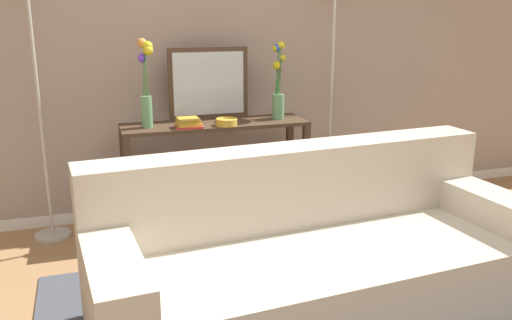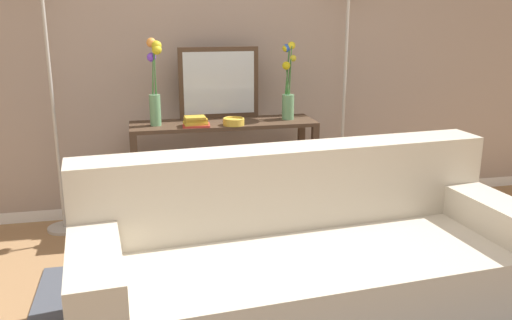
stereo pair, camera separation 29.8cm
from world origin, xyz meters
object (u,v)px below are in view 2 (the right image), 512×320
object	(u,v)px
console_table	(224,153)
book_row_under_console	(171,221)
couch	(305,262)
floor_lamp_left	(45,28)
fruit_bowl	(234,121)
book_stack	(196,122)
floor_lamp_right	(347,31)
vase_tall_flowers	(155,81)
wall_mirror	(219,83)
vase_short_flowers	(288,87)

from	to	relation	value
console_table	book_row_under_console	size ratio (longest dim) A/B	4.84
couch	floor_lamp_left	distance (m)	2.41
floor_lamp_left	fruit_bowl	xyz separation A→B (m)	(1.27, -0.27, -0.66)
book_stack	floor_lamp_right	bearing A→B (deg)	11.52
couch	book_stack	bearing A→B (deg)	108.56
vase_tall_flowers	fruit_bowl	bearing A→B (deg)	-11.99
book_stack	wall_mirror	bearing A→B (deg)	52.01
console_table	wall_mirror	xyz separation A→B (m)	(-0.00, 0.17, 0.52)
console_table	vase_short_flowers	bearing A→B (deg)	0.45
floor_lamp_left	book_row_under_console	size ratio (longest dim) A/B	6.69
vase_short_flowers	floor_lamp_left	bearing A→B (deg)	175.47
console_table	vase_tall_flowers	size ratio (longest dim) A/B	2.22
floor_lamp_left	couch	bearing A→B (deg)	-47.08
floor_lamp_left	book_stack	world-z (taller)	floor_lamp_left
couch	vase_tall_flowers	xyz separation A→B (m)	(-0.70, 1.38, 0.82)
floor_lamp_right	wall_mirror	world-z (taller)	floor_lamp_right
console_table	vase_tall_flowers	xyz separation A→B (m)	(-0.49, -0.01, 0.56)
floor_lamp_right	vase_tall_flowers	distance (m)	1.54
couch	vase_tall_flowers	distance (m)	1.76
wall_mirror	book_row_under_console	xyz separation A→B (m)	(-0.42, -0.17, -1.03)
floor_lamp_left	vase_tall_flowers	distance (m)	0.83
floor_lamp_left	fruit_bowl	world-z (taller)	floor_lamp_left
console_table	floor_lamp_right	xyz separation A→B (m)	(1.01, 0.14, 0.90)
floor_lamp_left	vase_tall_flowers	bearing A→B (deg)	-11.85
wall_mirror	book_row_under_console	bearing A→B (deg)	-158.46
wall_mirror	floor_lamp_left	bearing A→B (deg)	-178.76
book_stack	book_row_under_console	world-z (taller)	book_stack
book_row_under_console	book_stack	bearing A→B (deg)	-28.39
couch	floor_lamp_left	bearing A→B (deg)	132.92
couch	fruit_bowl	size ratio (longest dim) A/B	15.86
wall_mirror	vase_short_flowers	size ratio (longest dim) A/B	1.05
vase_short_flowers	book_stack	world-z (taller)	vase_short_flowers
vase_short_flowers	fruit_bowl	distance (m)	0.51
vase_tall_flowers	floor_lamp_right	bearing A→B (deg)	5.78
book_stack	book_row_under_console	xyz separation A→B (m)	(-0.20, 0.11, -0.79)
couch	book_row_under_console	distance (m)	1.55
fruit_bowl	wall_mirror	bearing A→B (deg)	101.15
floor_lamp_right	book_row_under_console	size ratio (longest dim) A/B	6.51
book_stack	couch	bearing A→B (deg)	-71.44
book_row_under_console	console_table	bearing A→B (deg)	0.00
console_table	book_stack	xyz separation A→B (m)	(-0.22, -0.11, 0.28)
fruit_bowl	vase_short_flowers	bearing A→B (deg)	16.52
fruit_bowl	floor_lamp_left	bearing A→B (deg)	168.09
wall_mirror	vase_tall_flowers	size ratio (longest dim) A/B	0.99
floor_lamp_right	vase_short_flowers	bearing A→B (deg)	-165.05
couch	book_row_under_console	world-z (taller)	couch
floor_lamp_left	floor_lamp_right	distance (m)	2.23
couch	console_table	distance (m)	1.44
couch	book_row_under_console	size ratio (longest dim) A/B	8.65
couch	book_stack	distance (m)	1.46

